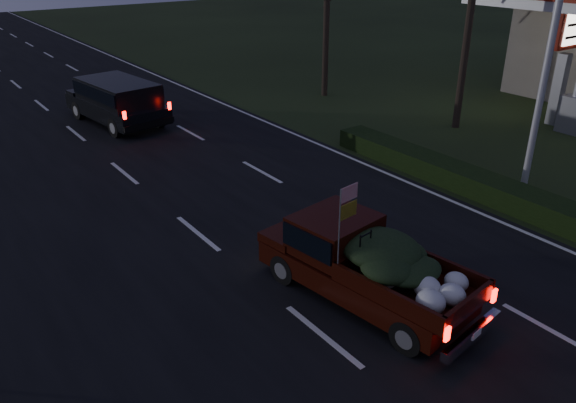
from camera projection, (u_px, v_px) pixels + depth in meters
ground at (323, 336)px, 10.51m from camera, size 120.00×120.00×0.00m
road_asphalt at (323, 336)px, 10.51m from camera, size 14.00×120.00×0.02m
hedge_row at (462, 178)px, 16.74m from camera, size 1.00×10.00×0.60m
gas_price_pylon at (571, 27)px, 21.10m from camera, size 2.00×0.41×5.57m
pickup_truck at (364, 260)px, 11.30m from camera, size 2.36×4.77×2.40m
lead_suv at (117, 98)px, 22.23m from camera, size 2.65×5.19×1.43m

